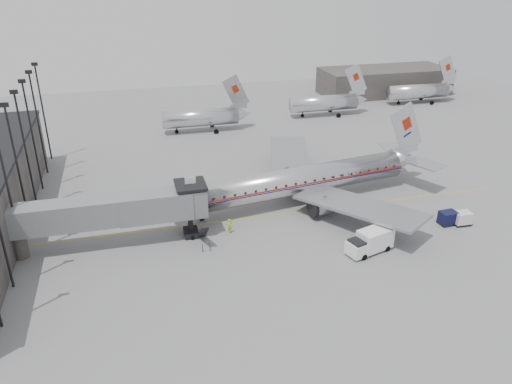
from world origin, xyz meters
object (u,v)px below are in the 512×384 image
at_px(airliner, 306,180).
at_px(baggage_cart_white, 462,218).
at_px(service_van, 370,241).
at_px(baggage_cart_navy, 448,218).
at_px(ramp_worker, 230,226).

relative_size(airliner, baggage_cart_white, 17.34).
xyz_separation_m(service_van, baggage_cart_white, (13.60, 2.88, -0.46)).
bearing_deg(baggage_cart_navy, ramp_worker, 166.80).
bearing_deg(baggage_cart_white, baggage_cart_navy, 164.99).
distance_m(airliner, baggage_cart_white, 19.53).
relative_size(service_van, baggage_cart_navy, 2.63).
distance_m(airliner, ramp_worker, 13.24).
xyz_separation_m(airliner, baggage_cart_navy, (14.22, -10.75, -2.06)).
xyz_separation_m(service_van, ramp_worker, (-13.79, 8.02, -0.43)).
height_order(airliner, baggage_cart_navy, airliner).
height_order(service_van, baggage_cart_navy, service_van).
bearing_deg(baggage_cart_white, ramp_worker, 171.66).
distance_m(baggage_cart_navy, baggage_cart_white, 1.69).
xyz_separation_m(airliner, baggage_cart_white, (15.83, -11.25, -2.08)).
relative_size(service_van, baggage_cart_white, 2.70).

